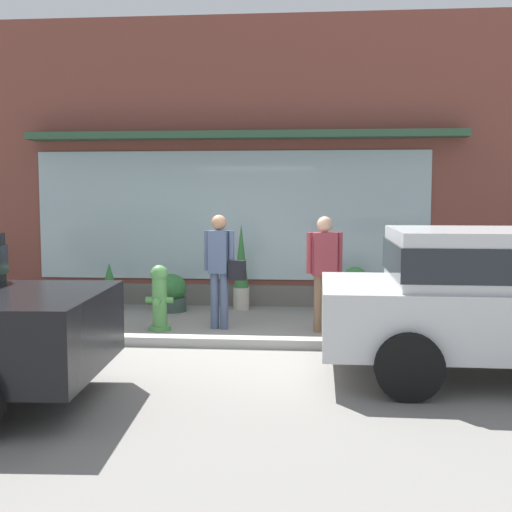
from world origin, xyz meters
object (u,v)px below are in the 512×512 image
object	(u,v)px
potted_plant_doorstep	(355,288)
pedestrian_passerby	(324,264)
potted_plant_near_hydrant	(110,287)
pedestrian_with_handbag	(221,264)
potted_plant_trailing_edge	(172,293)
potted_plant_low_front	(241,269)
fire_hydrant	(160,297)

from	to	relation	value
potted_plant_doorstep	pedestrian_passerby	bearing A→B (deg)	-107.36
pedestrian_passerby	potted_plant_near_hydrant	size ratio (longest dim) A/B	2.07
pedestrian_with_handbag	potted_plant_doorstep	world-z (taller)	pedestrian_with_handbag
potted_plant_doorstep	potted_plant_trailing_edge	distance (m)	3.04
pedestrian_with_handbag	potted_plant_near_hydrant	size ratio (longest dim) A/B	2.09
potted_plant_near_hydrant	potted_plant_low_front	bearing A→B (deg)	5.12
pedestrian_passerby	potted_plant_doorstep	size ratio (longest dim) A/B	2.19
fire_hydrant	potted_plant_low_front	size ratio (longest dim) A/B	0.65
fire_hydrant	pedestrian_with_handbag	bearing A→B (deg)	11.75
pedestrian_with_handbag	potted_plant_doorstep	distance (m)	2.65
fire_hydrant	potted_plant_near_hydrant	world-z (taller)	fire_hydrant
pedestrian_passerby	potted_plant_low_front	distance (m)	2.22
potted_plant_trailing_edge	potted_plant_low_front	size ratio (longest dim) A/B	0.43
potted_plant_doorstep	potted_plant_near_hydrant	bearing A→B (deg)	-177.51
fire_hydrant	pedestrian_passerby	size ratio (longest dim) A/B	0.58
potted_plant_low_front	potted_plant_near_hydrant	bearing A→B (deg)	-174.88
potted_plant_low_front	fire_hydrant	bearing A→B (deg)	-117.98
potted_plant_doorstep	potted_plant_low_front	bearing A→B (deg)	179.41
pedestrian_with_handbag	potted_plant_low_front	distance (m)	1.67
potted_plant_trailing_edge	potted_plant_doorstep	bearing A→B (deg)	4.96
pedestrian_with_handbag	pedestrian_passerby	distance (m)	1.48
pedestrian_passerby	potted_plant_low_front	world-z (taller)	pedestrian_passerby
fire_hydrant	pedestrian_passerby	world-z (taller)	pedestrian_passerby
pedestrian_with_handbag	potted_plant_doorstep	xyz separation A→B (m)	(2.01, 1.63, -0.57)
potted_plant_near_hydrant	potted_plant_doorstep	size ratio (longest dim) A/B	1.06
pedestrian_with_handbag	potted_plant_near_hydrant	world-z (taller)	pedestrian_with_handbag
potted_plant_near_hydrant	potted_plant_trailing_edge	distance (m)	1.10
pedestrian_with_handbag	potted_plant_trailing_edge	size ratio (longest dim) A/B	2.62
fire_hydrant	potted_plant_low_front	xyz separation A→B (m)	(0.97, 1.83, 0.21)
potted_plant_doorstep	potted_plant_low_front	world-z (taller)	potted_plant_low_front
potted_plant_near_hydrant	pedestrian_with_handbag	bearing A→B (deg)	-34.52
fire_hydrant	potted_plant_trailing_edge	size ratio (longest dim) A/B	1.50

